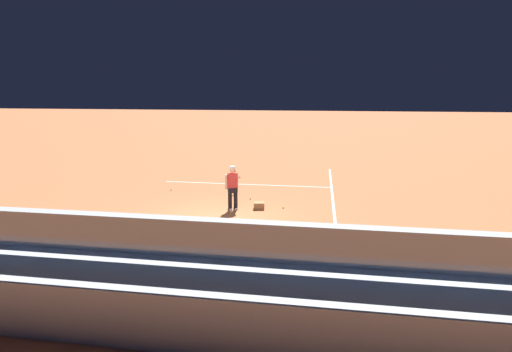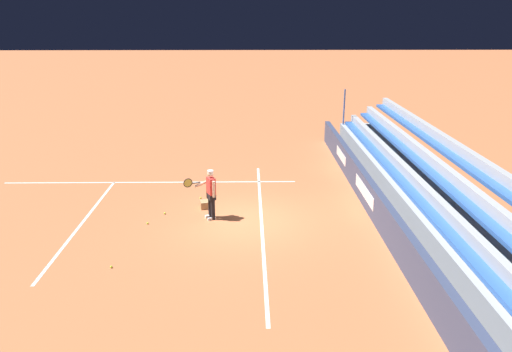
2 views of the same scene
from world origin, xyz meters
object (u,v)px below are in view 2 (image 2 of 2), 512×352
object	(u,v)px
tennis_ball_toward_net	(111,267)
tennis_ball_midcourt	(201,198)
tennis_ball_stray_back	(165,213)
ball_box_cardboard	(205,204)
tennis_player	(210,194)
tennis_ball_by_box	(148,223)

from	to	relation	value
tennis_ball_toward_net	tennis_ball_midcourt	size ratio (longest dim) A/B	1.00
tennis_ball_toward_net	tennis_ball_stray_back	size ratio (longest dim) A/B	1.00
tennis_ball_stray_back	ball_box_cardboard	bearing A→B (deg)	-66.85
tennis_player	tennis_ball_toward_net	size ratio (longest dim) A/B	25.98
tennis_player	tennis_ball_stray_back	bearing A→B (deg)	76.60
tennis_ball_stray_back	tennis_player	bearing A→B (deg)	-103.40
ball_box_cardboard	tennis_ball_stray_back	world-z (taller)	ball_box_cardboard
tennis_player	ball_box_cardboard	bearing A→B (deg)	17.22
tennis_ball_stray_back	tennis_ball_by_box	distance (m)	0.96
tennis_ball_midcourt	tennis_ball_stray_back	world-z (taller)	same
tennis_ball_stray_back	tennis_ball_by_box	xyz separation A→B (m)	(-0.86, 0.44, 0.00)
ball_box_cardboard	tennis_ball_midcourt	bearing A→B (deg)	13.91
ball_box_cardboard	tennis_ball_midcourt	world-z (taller)	ball_box_cardboard
tennis_ball_midcourt	tennis_ball_by_box	bearing A→B (deg)	146.64
tennis_ball_midcourt	tennis_ball_stray_back	bearing A→B (deg)	143.33
ball_box_cardboard	tennis_ball_stray_back	bearing A→B (deg)	113.15
ball_box_cardboard	tennis_ball_toward_net	bearing A→B (deg)	153.42
tennis_ball_toward_net	tennis_ball_stray_back	xyz separation A→B (m)	(3.83, -0.86, 0.00)
tennis_ball_toward_net	tennis_player	bearing A→B (deg)	-36.04
tennis_ball_midcourt	tennis_ball_by_box	size ratio (longest dim) A/B	1.00
tennis_ball_toward_net	tennis_ball_stray_back	world-z (taller)	same
ball_box_cardboard	tennis_ball_stray_back	xyz separation A→B (m)	(-0.57, 1.34, -0.10)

